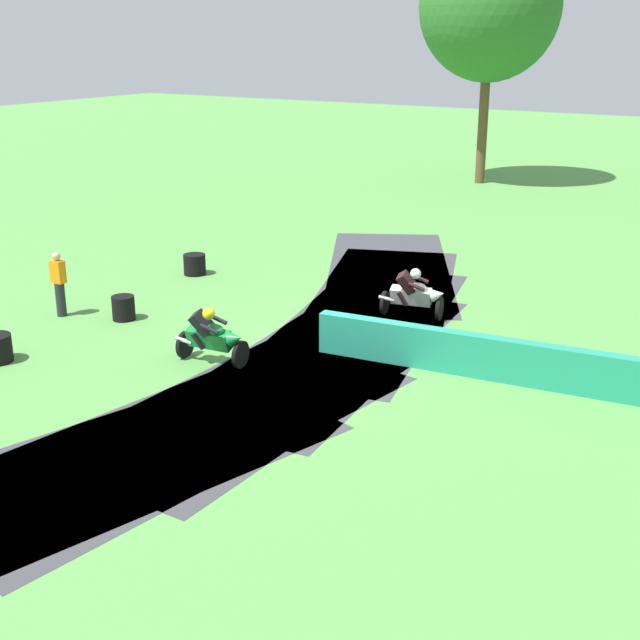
# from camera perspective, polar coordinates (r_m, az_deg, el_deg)

# --- Properties ---
(ground_plane) EXTENTS (120.00, 120.00, 0.00)m
(ground_plane) POSITION_cam_1_polar(r_m,az_deg,el_deg) (19.00, 0.99, -2.15)
(ground_plane) COLOR #569947
(track_asphalt) EXTENTS (8.17, 23.83, 0.01)m
(track_asphalt) POSITION_cam_1_polar(r_m,az_deg,el_deg) (19.29, -0.90, -1.82)
(track_asphalt) COLOR #3D3D42
(track_asphalt) RESTS_ON ground
(safety_barrier) EXTENTS (12.10, 1.55, 0.90)m
(safety_barrier) POSITION_cam_1_polar(r_m,az_deg,el_deg) (17.42, 18.51, -3.58)
(safety_barrier) COLOR #239375
(safety_barrier) RESTS_ON ground
(motorcycle_lead_green) EXTENTS (1.68, 0.92, 1.42)m
(motorcycle_lead_green) POSITION_cam_1_polar(r_m,az_deg,el_deg) (18.25, -7.21, -1.09)
(motorcycle_lead_green) COLOR black
(motorcycle_lead_green) RESTS_ON ground
(motorcycle_chase_white) EXTENTS (1.71, 1.03, 1.43)m
(motorcycle_chase_white) POSITION_cam_1_polar(r_m,az_deg,el_deg) (21.14, 6.27, 1.74)
(motorcycle_chase_white) COLOR black
(motorcycle_chase_white) RESTS_ON ground
(tire_stack_mid_a) EXTENTS (0.56, 0.56, 0.60)m
(tire_stack_mid_a) POSITION_cam_1_polar(r_m,az_deg,el_deg) (21.59, -12.95, 0.79)
(tire_stack_mid_a) COLOR black
(tire_stack_mid_a) RESTS_ON ground
(tire_stack_mid_b) EXTENTS (0.64, 0.64, 0.60)m
(tire_stack_mid_b) POSITION_cam_1_polar(r_m,az_deg,el_deg) (25.25, -8.34, 3.68)
(tire_stack_mid_b) COLOR black
(tire_stack_mid_b) RESTS_ON ground
(track_marshal) EXTENTS (0.34, 0.24, 1.63)m
(track_marshal) POSITION_cam_1_polar(r_m,az_deg,el_deg) (22.13, -16.97, 2.29)
(track_marshal) COLOR #232328
(track_marshal) RESTS_ON ground
(tree_far_right) EXTENTS (6.23, 6.23, 11.06)m
(tree_far_right) POSITION_cam_1_polar(r_m,az_deg,el_deg) (40.69, 11.25, 19.81)
(tree_far_right) COLOR brown
(tree_far_right) RESTS_ON ground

